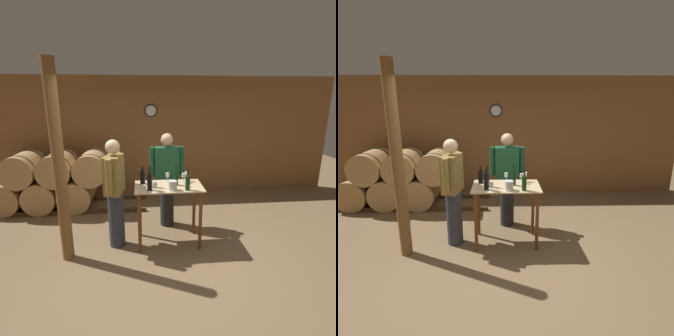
# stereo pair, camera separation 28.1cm
# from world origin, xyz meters

# --- Properties ---
(ground_plane) EXTENTS (14.00, 14.00, 0.00)m
(ground_plane) POSITION_xyz_m (0.00, 0.00, 0.00)
(ground_plane) COLOR brown
(back_wall) EXTENTS (8.40, 0.08, 2.70)m
(back_wall) POSITION_xyz_m (-0.00, 2.73, 1.35)
(back_wall) COLOR brown
(back_wall) RESTS_ON ground_plane
(barrel_rack) EXTENTS (4.13, 0.87, 1.19)m
(barrel_rack) POSITION_xyz_m (-2.14, 1.97, 0.58)
(barrel_rack) COLOR #4C331E
(barrel_rack) RESTS_ON ground_plane
(tasting_table) EXTENTS (1.02, 0.61, 0.94)m
(tasting_table) POSITION_xyz_m (0.10, 0.41, 0.73)
(tasting_table) COLOR #D1B284
(tasting_table) RESTS_ON ground_plane
(wooden_post) EXTENTS (0.16, 0.16, 2.70)m
(wooden_post) POSITION_xyz_m (-1.37, 0.12, 1.35)
(wooden_post) COLOR brown
(wooden_post) RESTS_ON ground_plane
(wine_bottle_far_left) EXTENTS (0.08, 0.08, 0.28)m
(wine_bottle_far_left) POSITION_xyz_m (-0.29, 0.56, 1.05)
(wine_bottle_far_left) COLOR black
(wine_bottle_far_left) RESTS_ON tasting_table
(wine_bottle_left) EXTENTS (0.07, 0.07, 0.31)m
(wine_bottle_left) POSITION_xyz_m (-0.19, 0.25, 1.06)
(wine_bottle_left) COLOR black
(wine_bottle_left) RESTS_ON tasting_table
(wine_bottle_center) EXTENTS (0.07, 0.07, 0.32)m
(wine_bottle_center) POSITION_xyz_m (-0.18, 0.39, 1.06)
(wine_bottle_center) COLOR black
(wine_bottle_center) RESTS_ON tasting_table
(wine_bottle_right) EXTENTS (0.06, 0.06, 0.32)m
(wine_bottle_right) POSITION_xyz_m (0.21, 0.44, 1.06)
(wine_bottle_right) COLOR black
(wine_bottle_right) RESTS_ON tasting_table
(wine_bottle_far_right) EXTENTS (0.07, 0.07, 0.30)m
(wine_bottle_far_right) POSITION_xyz_m (0.35, 0.20, 1.06)
(wine_bottle_far_right) COLOR #193819
(wine_bottle_far_right) RESTS_ON tasting_table
(wine_glass_near_left) EXTENTS (0.06, 0.06, 0.15)m
(wine_glass_near_left) POSITION_xyz_m (-0.12, 0.18, 1.05)
(wine_glass_near_left) COLOR silver
(wine_glass_near_left) RESTS_ON tasting_table
(wine_glass_near_center) EXTENTS (0.06, 0.06, 0.13)m
(wine_glass_near_center) POSITION_xyz_m (0.10, 0.65, 1.03)
(wine_glass_near_center) COLOR silver
(wine_glass_near_center) RESTS_ON tasting_table
(wine_glass_near_right) EXTENTS (0.06, 0.06, 0.15)m
(wine_glass_near_right) POSITION_xyz_m (0.35, 0.53, 1.05)
(wine_glass_near_right) COLOR silver
(wine_glass_near_right) RESTS_ON tasting_table
(wine_glass_far_side) EXTENTS (0.06, 0.06, 0.15)m
(wine_glass_far_side) POSITION_xyz_m (0.40, 0.61, 1.05)
(wine_glass_far_side) COLOR silver
(wine_glass_far_side) RESTS_ON tasting_table
(ice_bucket) EXTENTS (0.12, 0.12, 0.14)m
(ice_bucket) POSITION_xyz_m (0.14, 0.22, 1.01)
(ice_bucket) COLOR silver
(ice_bucket) RESTS_ON tasting_table
(person_host) EXTENTS (0.29, 0.58, 1.65)m
(person_host) POSITION_xyz_m (-0.70, 0.41, 0.87)
(person_host) COLOR #333847
(person_host) RESTS_ON ground_plane
(person_visitor_with_scarf) EXTENTS (0.59, 0.24, 1.65)m
(person_visitor_with_scarf) POSITION_xyz_m (0.13, 1.02, 0.87)
(person_visitor_with_scarf) COLOR #232328
(person_visitor_with_scarf) RESTS_ON ground_plane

